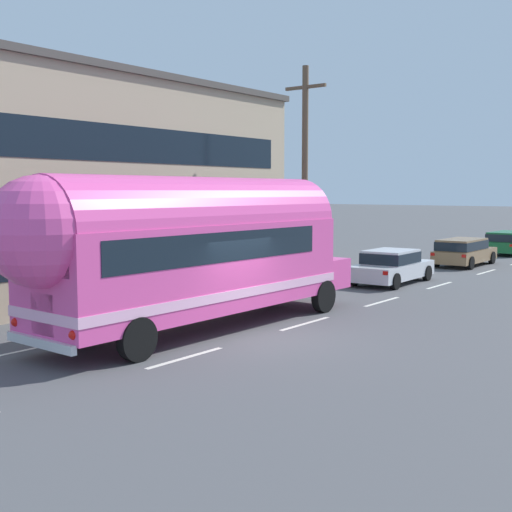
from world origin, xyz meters
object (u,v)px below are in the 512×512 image
Objects in this scene: painted_bus at (188,246)px; car_third at (509,241)px; car_second at (463,250)px; car_lead at (391,265)px; utility_pole at (305,173)px.

painted_bus is 2.79× the size of car_third.
car_lead is at bearing -90.11° from car_second.
utility_pole is 1.82× the size of car_lead.
car_second is at bearing 90.09° from painted_bus.
car_lead is (-0.05, 11.93, -1.56)m from painted_bus.
utility_pole is 5.25m from car_lead.
painted_bus is at bearing -75.52° from utility_pole.
car_lead is 1.01× the size of car_second.
utility_pole reaches higher than car_second.
utility_pole is at bearing 104.48° from painted_bus.
painted_bus is 2.62× the size of car_second.
car_second is at bearing 89.89° from car_lead.
car_second is (2.28, 10.96, -3.64)m from utility_pole.
car_second is at bearing -89.82° from car_third.
utility_pole is at bearing -127.22° from car_lead.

